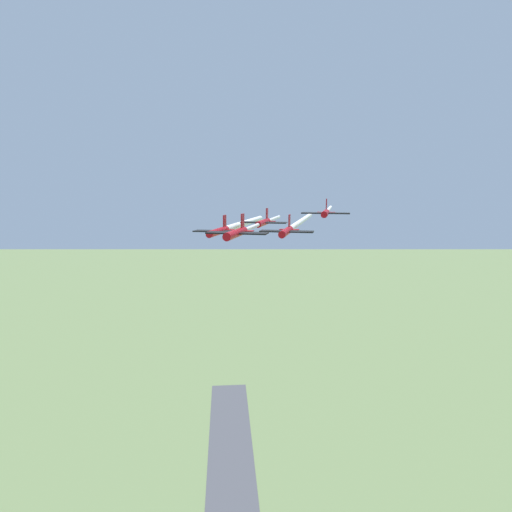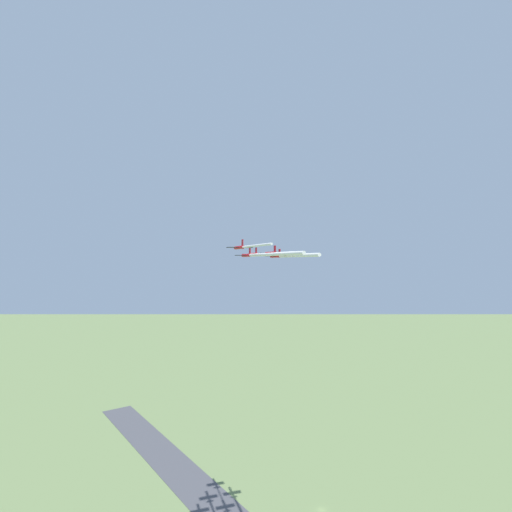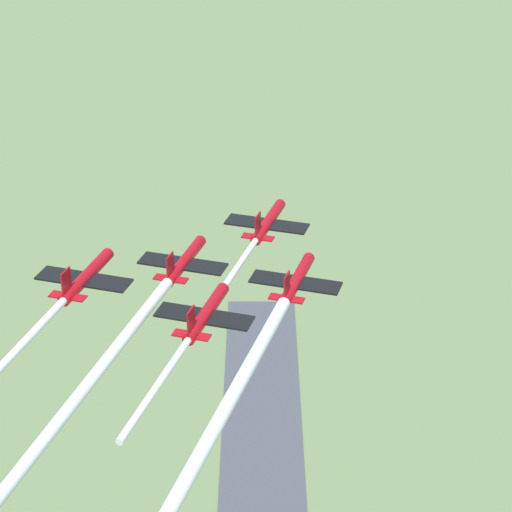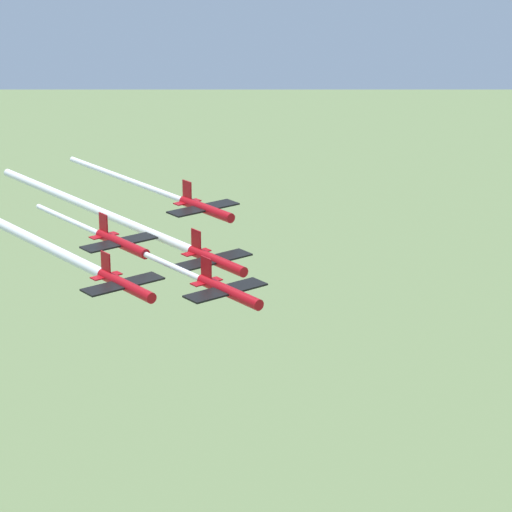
# 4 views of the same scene
# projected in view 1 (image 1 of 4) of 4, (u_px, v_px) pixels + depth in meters

# --- Properties ---
(jet_0) EXTENTS (10.13, 10.29, 3.77)m
(jet_0) POSITION_uv_depth(u_px,v_px,m) (237.00, 233.00, 67.78)
(jet_0) COLOR #B20C14
(jet_1) EXTENTS (10.13, 10.29, 3.77)m
(jet_1) POSITION_uv_depth(u_px,v_px,m) (286.00, 231.00, 77.76)
(jet_1) COLOR #B20C14
(jet_2) EXTENTS (10.13, 10.29, 3.77)m
(jet_2) POSITION_uv_depth(u_px,v_px,m) (219.00, 231.00, 80.71)
(jet_2) COLOR #B20C14
(jet_3) EXTENTS (10.13, 10.29, 3.77)m
(jet_3) POSITION_uv_depth(u_px,v_px,m) (325.00, 213.00, 87.14)
(jet_3) COLOR #B20C14
(jet_4) EXTENTS (10.13, 10.29, 3.77)m
(jet_4) POSITION_uv_depth(u_px,v_px,m) (264.00, 222.00, 90.40)
(jet_4) COLOR #B20C14
(smoke_trail_0) EXTENTS (25.30, 32.74, 0.73)m
(smoke_trail_0) POSITION_uv_depth(u_px,v_px,m) (265.00, 222.00, 92.38)
(smoke_trail_0) COLOR white
(smoke_trail_1) EXTENTS (32.68, 42.16, 1.24)m
(smoke_trail_1) POSITION_uv_depth(u_px,v_px,m) (303.00, 220.00, 107.89)
(smoke_trail_1) COLOR white
(smoke_trail_2) EXTENTS (23.08, 29.56, 1.39)m
(smoke_trail_2) POSITION_uv_depth(u_px,v_px,m) (246.00, 223.00, 103.13)
(smoke_trail_2) COLOR white
(smoke_trail_3) EXTENTS (19.54, 25.17, 0.82)m
(smoke_trail_3) POSITION_uv_depth(u_px,v_px,m) (329.00, 209.00, 107.10)
(smoke_trail_3) COLOR white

